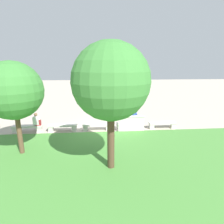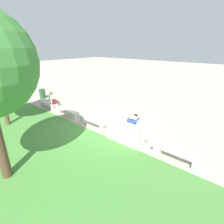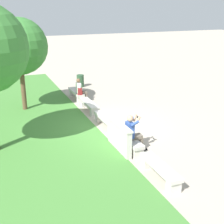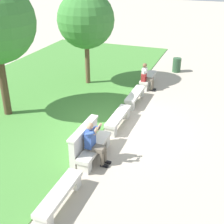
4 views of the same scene
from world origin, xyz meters
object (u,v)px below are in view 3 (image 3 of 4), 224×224
bench_mid (106,120)px  tree_left_background (19,47)px  person_photographer (133,131)px  trash_bin (80,81)px  bench_end (76,94)px  backpack (80,91)px  bench_main (160,170)px  bench_near (128,141)px  bench_far (89,105)px  person_distant (81,90)px

bench_mid → tree_left_background: tree_left_background is taller
person_photographer → trash_bin: (9.23, -0.88, -0.36)m
bench_end → backpack: (-0.73, 0.02, 0.33)m
bench_main → bench_near: same height
bench_main → backpack: size_ratio=4.28×
bench_far → bench_end: (2.19, 0.00, 0.00)m
bench_near → bench_far: 4.39m
bench_near → tree_left_background: (5.79, 2.81, 2.73)m
bench_far → backpack: bearing=0.9°
bench_main → backpack: (8.04, 0.02, 0.33)m
bench_mid → backpack: size_ratio=4.28×
bench_main → backpack: backpack is taller
person_distant → tree_left_background: 3.72m
bench_near → person_distant: person_distant is taller
bench_end → person_distant: person_distant is taller
bench_mid → backpack: (3.65, 0.02, 0.33)m
bench_main → person_photographer: (1.98, -0.08, 0.44)m
backpack → trash_bin: size_ratio=0.57×
bench_main → bench_far: bearing=0.0°
bench_main → bench_mid: bearing=0.0°
bench_main → person_distant: bearing=-0.5°
bench_mid → person_photographer: (-2.40, -0.08, 0.44)m
bench_main → bench_far: 6.58m
bench_near → tree_left_background: 6.99m
person_distant → bench_far: bearing=177.6°
bench_main → trash_bin: size_ratio=2.44×
bench_near → bench_far: same height
bench_mid → person_photographer: 2.45m
bench_mid → bench_far: same height
trash_bin → bench_main: bearing=175.1°
tree_left_background → trash_bin: (3.22, -3.77, -2.65)m
person_photographer → tree_left_background: bearing=25.7°
person_photographer → person_distant: 6.17m
person_distant → trash_bin: 3.20m
person_distant → bench_mid: bearing=179.0°
person_distant → backpack: person_distant is taller
person_distant → person_photographer: bearing=-179.9°
bench_near → bench_end: bearing=0.0°
bench_main → person_photographer: bearing=-2.2°
bench_mid → person_photographer: size_ratio=1.39×
bench_far → trash_bin: size_ratio=2.44×
backpack → person_distant: bearing=-38.0°
bench_mid → bench_end: 4.39m
bench_end → person_photographer: 6.80m
bench_main → person_distant: person_distant is taller
bench_mid → trash_bin: (6.82, -0.96, 0.08)m
bench_end → tree_left_background: (-0.78, 2.81, 2.73)m
bench_end → person_photographer: size_ratio=1.39×
bench_main → bench_mid: (4.39, 0.00, 0.00)m
bench_mid → tree_left_background: size_ratio=0.42×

